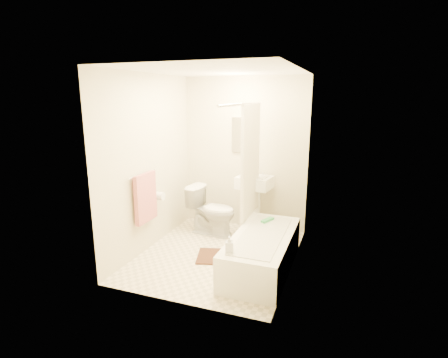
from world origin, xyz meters
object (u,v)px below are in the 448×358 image
(toilet, at_px, (212,211))
(bathtub, at_px, (262,252))
(bath_mat, at_px, (221,256))
(soap_bottle, at_px, (229,245))
(sink, at_px, (255,202))

(toilet, relative_size, bathtub, 0.48)
(toilet, xyz_separation_m, bath_mat, (0.42, -0.73, -0.36))
(soap_bottle, bearing_deg, sink, 96.10)
(toilet, distance_m, bathtub, 1.32)
(toilet, height_order, bathtub, toilet)
(sink, bearing_deg, soap_bottle, -77.06)
(toilet, relative_size, sink, 0.76)
(toilet, relative_size, soap_bottle, 3.99)
(bath_mat, xyz_separation_m, soap_bottle, (0.36, -0.71, 0.52))
(toilet, xyz_separation_m, bathtub, (1.01, -0.84, -0.15))
(toilet, distance_m, sink, 0.67)
(sink, distance_m, soap_bottle, 1.73)
(sink, bearing_deg, bathtub, -63.09)
(toilet, height_order, sink, sink)
(bathtub, distance_m, bath_mat, 0.63)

